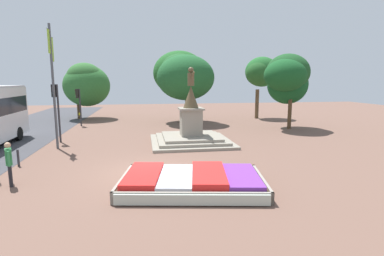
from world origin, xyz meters
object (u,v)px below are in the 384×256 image
at_px(statue_monument, 191,131).
at_px(traffic_light_far_corner, 79,100).
at_px(pedestrian_with_handbag, 9,162).
at_px(traffic_light_mid_block, 56,102).
at_px(banner_pole, 53,81).
at_px(kerb_bollard_north, 18,157).
at_px(flower_planter, 192,181).

xyz_separation_m(statue_monument, traffic_light_far_corner, (-8.54, 8.67, 1.46)).
bearing_deg(pedestrian_with_handbag, statue_monument, 40.39).
bearing_deg(traffic_light_mid_block, statue_monument, -9.95).
bearing_deg(banner_pole, pedestrian_with_handbag, -89.81).
bearing_deg(statue_monument, traffic_light_mid_block, 170.05).
bearing_deg(traffic_light_mid_block, pedestrian_with_handbag, -87.00).
bearing_deg(statue_monument, banner_pole, -177.36).
height_order(banner_pole, kerb_bollard_north, banner_pole).
distance_m(traffic_light_far_corner, pedestrian_with_handbag, 15.53).
distance_m(statue_monument, pedestrian_with_handbag, 10.48).
distance_m(flower_planter, traffic_light_far_corner, 18.43).
relative_size(flower_planter, kerb_bollard_north, 7.02).
bearing_deg(kerb_bollard_north, banner_pole, 77.95).
xyz_separation_m(flower_planter, traffic_light_mid_block, (-7.18, 9.60, 2.33)).
bearing_deg(statue_monument, pedestrian_with_handbag, -139.61).
bearing_deg(kerb_bollard_north, statue_monument, 24.41).
bearing_deg(banner_pole, traffic_light_mid_block, 102.59).
bearing_deg(flower_planter, kerb_bollard_north, 151.19).
bearing_deg(flower_planter, pedestrian_with_handbag, 168.79).
relative_size(flower_planter, statue_monument, 1.14).
bearing_deg(banner_pole, statue_monument, 2.64).
height_order(statue_monument, banner_pole, banner_pole).
xyz_separation_m(banner_pole, kerb_bollard_north, (-0.77, -3.61, -3.50)).
distance_m(flower_planter, traffic_light_mid_block, 12.22).
height_order(statue_monument, kerb_bollard_north, statue_monument).
relative_size(traffic_light_far_corner, pedestrian_with_handbag, 1.90).
xyz_separation_m(flower_planter, statue_monument, (1.23, 8.13, 0.51)).
bearing_deg(traffic_light_far_corner, pedestrian_with_handbag, -87.93).
bearing_deg(pedestrian_with_handbag, banner_pole, 90.19).
relative_size(statue_monument, pedestrian_with_handbag, 2.96).
height_order(traffic_light_far_corner, pedestrian_with_handbag, traffic_light_far_corner).
distance_m(pedestrian_with_handbag, kerb_bollard_north, 2.97).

